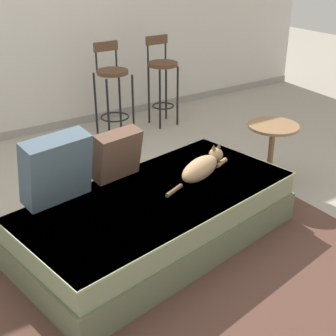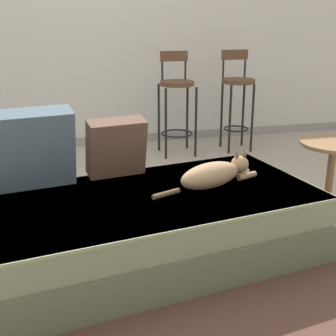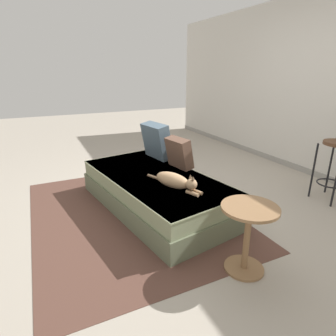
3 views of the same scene
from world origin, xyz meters
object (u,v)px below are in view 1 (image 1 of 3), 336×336
throw_pillow_corner (56,169)px  bar_stool_by_doorway (162,74)px  side_table (271,146)px  throw_pillow_middle (117,155)px  couch (158,218)px  cat (202,167)px  bar_stool_near_window (113,85)px

throw_pillow_corner → bar_stool_by_doorway: (1.98, 1.78, -0.03)m
bar_stool_by_doorway → side_table: bearing=-91.6°
throw_pillow_middle → side_table: throw_pillow_middle is taller
couch → bar_stool_by_doorway: (1.38, 2.07, 0.40)m
throw_pillow_middle → cat: size_ratio=0.54×
bar_stool_by_doorway → side_table: 1.86m
throw_pillow_corner → side_table: bearing=-1.8°
couch → cat: (0.42, 0.05, 0.27)m
cat → side_table: size_ratio=1.27×
throw_pillow_middle → throw_pillow_corner: bearing=-170.2°
bar_stool_by_doorway → side_table: size_ratio=1.80×
bar_stool_near_window → side_table: (0.59, -1.84, -0.21)m
bar_stool_near_window → throw_pillow_middle: bearing=-116.5°
couch → throw_pillow_corner: throw_pillow_corner is taller
side_table → bar_stool_by_doorway: bearing=88.4°
bar_stool_near_window → bar_stool_by_doorway: size_ratio=1.00×
throw_pillow_corner → throw_pillow_middle: size_ratio=1.26×
couch → bar_stool_by_doorway: 2.52m
cat → bar_stool_near_window: 2.05m
throw_pillow_corner → side_table: 1.95m
bar_stool_by_doorway → cat: bearing=-115.4°
bar_stool_near_window → bar_stool_by_doorway: 0.65m
throw_pillow_middle → cat: throw_pillow_middle is taller
cat → bar_stool_near_window: bar_stool_near_window is taller
cat → side_table: cat is taller
couch → throw_pillow_middle: (-0.12, 0.37, 0.39)m
cat → bar_stool_by_doorway: size_ratio=0.70×
throw_pillow_corner → side_table: throw_pillow_corner is taller
cat → bar_stool_by_doorway: bar_stool_by_doorway is taller
couch → cat: bearing=6.6°
bar_stool_near_window → side_table: 1.95m
couch → side_table: 1.35m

